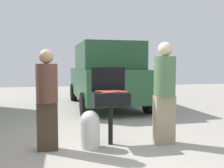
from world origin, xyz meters
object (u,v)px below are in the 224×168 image
hot_dog_15 (99,91)px  hot_dog_12 (107,91)px  hot_dog_10 (109,92)px  person_left (47,96)px  hot_dog_13 (123,92)px  hot_dog_1 (114,91)px  hot_dog_4 (117,91)px  bbq_grill (110,101)px  hot_dog_6 (104,92)px  hot_dog_9 (113,92)px  person_right (165,89)px  hot_dog_5 (109,91)px  hot_dog_3 (101,91)px  hot_dog_2 (114,92)px  hot_dog_11 (106,93)px  propane_tank (90,129)px  parked_minivan (106,75)px  hot_dog_7 (122,91)px  hot_dog_8 (110,92)px  hot_dog_14 (106,93)px  hot_dog_0 (119,92)px

hot_dog_15 → hot_dog_12: bearing=-0.8°
hot_dog_10 → person_left: size_ratio=0.08×
hot_dog_13 → person_left: size_ratio=0.08×
hot_dog_13 → hot_dog_15: same height
hot_dog_1 → hot_dog_15: bearing=-163.2°
hot_dog_4 → hot_dog_15: 0.31m
bbq_grill → hot_dog_1: bearing=57.6°
hot_dog_6 → hot_dog_9: bearing=-47.0°
person_right → hot_dog_1: bearing=-14.8°
hot_dog_9 → hot_dog_5: bearing=96.1°
hot_dog_1 → hot_dog_3: size_ratio=1.00×
hot_dog_2 → hot_dog_6: (-0.18, 0.01, 0.00)m
hot_dog_11 → propane_tank: size_ratio=0.21×
parked_minivan → person_right: bearing=91.5°
hot_dog_7 → person_left: 1.23m
hot_dog_8 → person_right: bearing=-5.2°
hot_dog_4 → hot_dog_8: bearing=-140.5°
hot_dog_5 → propane_tank: 0.72m
hot_dog_10 → propane_tank: 0.67m
hot_dog_1 → hot_dog_13: 0.29m
hot_dog_7 → person_left: (-1.23, -0.08, -0.04)m
hot_dog_9 → propane_tank: hot_dog_9 is taller
hot_dog_14 → parked_minivan: bearing=80.1°
hot_dog_2 → hot_dog_9: same height
hot_dog_0 → person_left: 1.18m
hot_dog_7 → propane_tank: hot_dog_7 is taller
hot_dog_13 → person_left: (-1.23, 0.04, -0.04)m
bbq_grill → hot_dog_1: size_ratio=6.91×
bbq_grill → hot_dog_5: bearing=94.0°
bbq_grill → hot_dog_13: bearing=-36.1°
hot_dog_10 → hot_dog_14: (-0.07, -0.06, 0.00)m
hot_dog_11 → hot_dog_1: bearing=54.2°
hot_dog_12 → hot_dog_4: bearing=3.6°
hot_dog_9 → parked_minivan: 4.14m
hot_dog_0 → hot_dog_15: size_ratio=1.00×
hot_dog_3 → person_left: (-0.90, -0.21, -0.04)m
hot_dog_0 → hot_dog_2: bearing=149.4°
hot_dog_12 → hot_dog_14: size_ratio=1.00×
hot_dog_11 → person_left: person_left is taller
hot_dog_10 → person_right: person_right is taller
hot_dog_0 → hot_dog_13: 0.10m
bbq_grill → hot_dog_1: 0.22m
hot_dog_3 → hot_dog_4: size_ratio=1.00×
hot_dog_6 → hot_dog_8: size_ratio=1.00×
hot_dog_0 → hot_dog_2: (-0.07, 0.04, 0.00)m
hot_dog_6 → hot_dog_12: (0.06, 0.05, 0.00)m
hot_dog_0 → person_right: bearing=-6.1°
hot_dog_0 → hot_dog_4: 0.12m
hot_dog_8 → hot_dog_11: same height
hot_dog_4 → hot_dog_12: 0.18m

